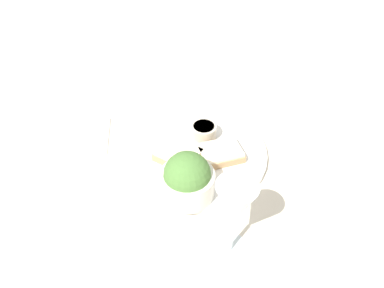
{
  "coord_description": "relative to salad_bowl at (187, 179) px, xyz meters",
  "views": [
    {
      "loc": [
        0.09,
        -0.64,
        0.63
      ],
      "look_at": [
        0.0,
        0.0,
        0.03
      ],
      "focal_mm": 35.0,
      "sensor_mm": 36.0,
      "label": 1
    }
  ],
  "objects": [
    {
      "name": "wine_glass",
      "position": [
        0.1,
        -0.12,
        0.07
      ],
      "size": [
        0.07,
        0.07,
        0.18
      ],
      "color": "silver",
      "rests_on": "ground_plane"
    },
    {
      "name": "ground_plane",
      "position": [
        -0.01,
        0.13,
        -0.06
      ],
      "size": [
        4.0,
        4.0,
        0.0
      ],
      "primitive_type": "plane",
      "color": "beige"
    },
    {
      "name": "sauce_ramekin",
      "position": [
        0.01,
        0.18,
        -0.02
      ],
      "size": [
        0.06,
        0.06,
        0.04
      ],
      "color": "beige",
      "rests_on": "dinner_plate"
    },
    {
      "name": "cheese_toast_far",
      "position": [
        -0.04,
        0.1,
        -0.03
      ],
      "size": [
        0.12,
        0.11,
        0.03
      ],
      "color": "tan",
      "rests_on": "dinner_plate"
    },
    {
      "name": "dinner_plate",
      "position": [
        -0.01,
        0.13,
        -0.05
      ],
      "size": [
        0.36,
        0.36,
        0.01
      ],
      "color": "white",
      "rests_on": "ground_plane"
    },
    {
      "name": "fork",
      "position": [
        0.09,
        0.41,
        -0.05
      ],
      "size": [
        0.11,
        0.15,
        0.01
      ],
      "color": "silver",
      "rests_on": "ground_plane"
    },
    {
      "name": "cheese_toast_near",
      "position": [
        0.06,
        0.12,
        -0.03
      ],
      "size": [
        0.12,
        0.11,
        0.03
      ],
      "color": "tan",
      "rests_on": "dinner_plate"
    },
    {
      "name": "salad_bowl",
      "position": [
        0.0,
        0.0,
        0.0
      ],
      "size": [
        0.11,
        0.11,
        0.11
      ],
      "color": "silver",
      "rests_on": "dinner_plate"
    },
    {
      "name": "napkin",
      "position": [
        -0.29,
        0.16,
        -0.05
      ],
      "size": [
        0.16,
        0.17,
        0.01
      ],
      "color": "white",
      "rests_on": "ground_plane"
    }
  ]
}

